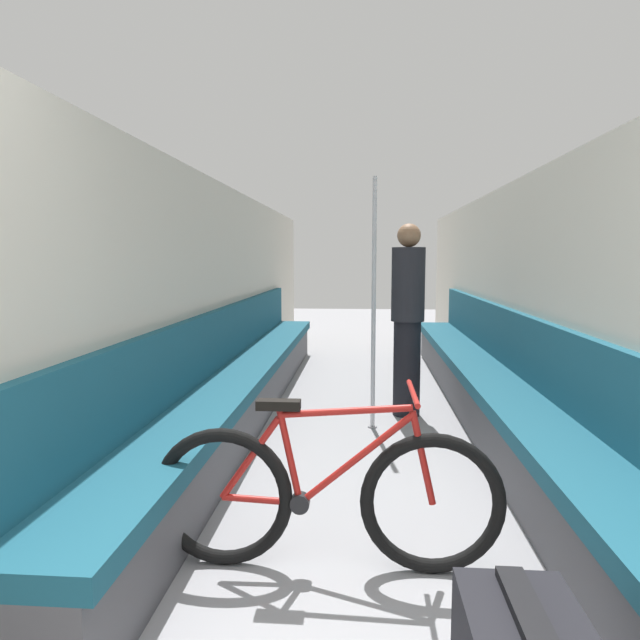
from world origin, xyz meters
TOP-DOWN VIEW (x-y plane):
  - wall_left at (-1.36, 3.98)m, footprint 0.10×11.15m
  - wall_right at (1.36, 3.98)m, footprint 0.10×11.15m
  - bench_seat_row_left at (-1.09, 4.03)m, footprint 0.50×6.89m
  - bench_seat_row_right at (1.09, 4.03)m, footprint 0.50×6.89m
  - bicycle at (-0.17, 1.54)m, footprint 1.63×0.46m
  - grab_pole_near at (0.08, 3.78)m, footprint 0.08×0.08m
  - passenger_standing at (0.39, 4.19)m, footprint 0.30×0.30m

SIDE VIEW (x-z plane):
  - bench_seat_row_left at x=-1.09m, z-range -0.17..0.81m
  - bench_seat_row_right at x=1.09m, z-range -0.17..0.81m
  - bicycle at x=-0.17m, z-range -0.08..0.77m
  - passenger_standing at x=0.39m, z-range 0.03..1.77m
  - grab_pole_near at x=0.08m, z-range -0.03..2.07m
  - wall_left at x=-1.36m, z-range 0.00..2.12m
  - wall_right at x=1.36m, z-range 0.00..2.12m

